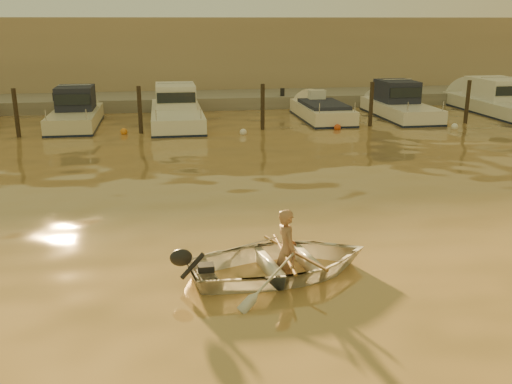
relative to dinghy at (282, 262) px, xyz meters
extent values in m
plane|color=olive|center=(2.45, 1.07, -0.25)|extent=(160.00, 160.00, 0.00)
imported|color=silver|center=(0.00, 0.00, 0.00)|extent=(3.90, 3.06, 0.73)
imported|color=#976A4B|center=(0.10, 0.02, 0.25)|extent=(0.47, 0.63, 1.60)
cylinder|color=brown|center=(0.25, 0.04, 0.17)|extent=(0.81, 1.98, 0.13)
cylinder|color=brown|center=(0.05, 0.01, 0.17)|extent=(0.10, 2.10, 0.13)
cylinder|color=#2D2319|center=(-8.05, 14.87, 0.65)|extent=(0.18, 0.18, 2.20)
cylinder|color=#2D2319|center=(-3.05, 14.87, 0.65)|extent=(0.18, 0.18, 2.20)
cylinder|color=#2D2319|center=(2.25, 14.87, 0.65)|extent=(0.18, 0.18, 2.20)
cylinder|color=#2D2319|center=(7.25, 14.87, 0.65)|extent=(0.18, 0.18, 2.20)
cylinder|color=#2D2319|center=(11.95, 14.87, 0.65)|extent=(0.18, 0.18, 2.20)
sphere|color=orange|center=(-3.76, 14.79, -0.15)|extent=(0.30, 0.30, 0.30)
sphere|color=silver|center=(1.24, 13.83, -0.15)|extent=(0.30, 0.30, 0.30)
sphere|color=#C74417|center=(5.52, 14.24, -0.15)|extent=(0.30, 0.30, 0.30)
sphere|color=silver|center=(10.74, 13.59, -0.15)|extent=(0.30, 0.30, 0.30)
cube|color=gray|center=(2.45, 22.57, -0.10)|extent=(52.00, 4.00, 1.00)
cube|color=#9E8466|center=(2.45, 28.07, 2.15)|extent=(46.00, 7.00, 4.80)
camera|label=1|loc=(-2.11, -9.78, 4.43)|focal=40.00mm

